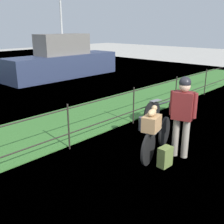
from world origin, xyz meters
TOP-DOWN VIEW (x-y plane):
  - ground_plane at (0.00, 0.00)m, footprint 60.00×60.00m
  - grass_strip at (0.00, 3.60)m, footprint 27.00×2.40m
  - iron_fence at (0.00, 2.29)m, footprint 18.04×0.04m
  - bicycle_main at (1.08, 0.72)m, footprint 1.63×0.46m
  - wooden_crate at (0.73, 0.63)m, footprint 0.45×0.37m
  - terrier_dog at (0.75, 0.64)m, footprint 0.32×0.21m
  - cyclist_person at (1.35, 0.33)m, footprint 0.35×0.53m
  - backpack_on_paving at (0.77, 0.32)m, footprint 0.29×0.19m
  - mooring_bollard at (2.00, 1.79)m, footprint 0.20×0.20m
  - bicycle_parked at (3.17, 1.89)m, footprint 1.71×0.25m
  - moored_boat_mid at (5.42, 9.59)m, footprint 6.40×1.80m

SIDE VIEW (x-z plane):
  - ground_plane at x=0.00m, z-range 0.00..0.00m
  - grass_strip at x=0.00m, z-range 0.00..0.03m
  - mooring_bollard at x=2.00m, z-range 0.00..0.35m
  - backpack_on_paving at x=0.77m, z-range 0.00..0.40m
  - bicycle_parked at x=3.17m, z-range 0.02..0.65m
  - bicycle_main at x=1.08m, z-range 0.02..0.69m
  - iron_fence at x=0.00m, z-range 0.09..1.12m
  - wooden_crate at x=0.73m, z-range 0.67..0.97m
  - moored_boat_mid at x=5.42m, z-range -1.08..2.75m
  - cyclist_person at x=1.35m, z-range 0.16..1.84m
  - terrier_dog at x=0.75m, z-range 0.96..1.14m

